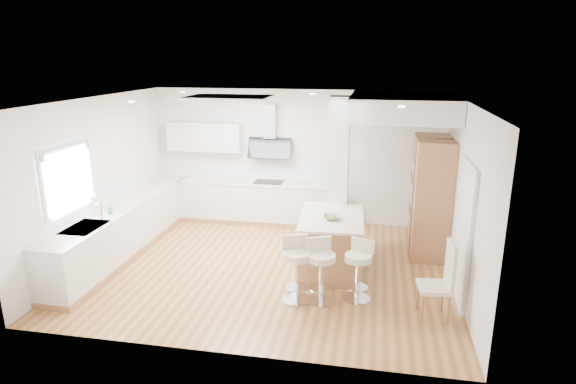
% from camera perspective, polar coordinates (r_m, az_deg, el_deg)
% --- Properties ---
extents(ground, '(6.00, 6.00, 0.00)m').
position_cam_1_polar(ground, '(8.27, -2.23, -8.86)').
color(ground, '#AD7640').
rests_on(ground, ground).
extents(ceiling, '(6.00, 5.00, 0.02)m').
position_cam_1_polar(ceiling, '(8.27, -2.23, -8.86)').
color(ceiling, white).
rests_on(ceiling, ground).
extents(wall_back, '(6.00, 0.04, 2.80)m').
position_cam_1_polar(wall_back, '(10.18, 0.78, 4.20)').
color(wall_back, silver).
rests_on(wall_back, ground).
extents(wall_left, '(0.04, 5.00, 2.80)m').
position_cam_1_polar(wall_left, '(8.93, -21.46, 1.43)').
color(wall_left, silver).
rests_on(wall_left, ground).
extents(wall_right, '(0.04, 5.00, 2.80)m').
position_cam_1_polar(wall_right, '(7.72, 19.92, -0.57)').
color(wall_right, silver).
rests_on(wall_right, ground).
extents(skylight, '(4.10, 2.10, 0.06)m').
position_cam_1_polar(skylight, '(8.33, -6.93, 11.02)').
color(skylight, white).
rests_on(skylight, ground).
extents(window_left, '(0.06, 1.28, 1.07)m').
position_cam_1_polar(window_left, '(8.12, -24.68, 1.84)').
color(window_left, white).
rests_on(window_left, ground).
extents(doorway_right, '(0.05, 1.00, 2.10)m').
position_cam_1_polar(doorway_right, '(7.28, 20.14, -4.90)').
color(doorway_right, '#473E38').
rests_on(doorway_right, ground).
extents(counter_left, '(0.63, 4.50, 1.35)m').
position_cam_1_polar(counter_left, '(9.24, -18.55, -3.95)').
color(counter_left, '#A77247').
rests_on(counter_left, ground).
extents(counter_back, '(3.62, 0.63, 2.50)m').
position_cam_1_polar(counter_back, '(10.28, -4.53, 0.22)').
color(counter_back, '#A77247').
rests_on(counter_back, ground).
extents(pillar, '(0.35, 0.35, 2.80)m').
position_cam_1_polar(pillar, '(8.55, 5.96, 1.85)').
color(pillar, white).
rests_on(pillar, ground).
extents(soffit, '(1.78, 2.20, 0.40)m').
position_cam_1_polar(soffit, '(8.78, 13.38, 9.83)').
color(soffit, white).
rests_on(soffit, ground).
extents(oven_column, '(0.63, 1.21, 2.10)m').
position_cam_1_polar(oven_column, '(8.94, 16.49, -0.43)').
color(oven_column, '#A77247').
rests_on(oven_column, ground).
extents(peninsula, '(1.09, 1.59, 1.01)m').
position_cam_1_polar(peninsula, '(8.05, 5.15, -5.97)').
color(peninsula, '#A77247').
rests_on(peninsula, ground).
extents(bar_stool_a, '(0.56, 0.56, 0.97)m').
position_cam_1_polar(bar_stool_a, '(7.00, 1.04, -8.73)').
color(bar_stool_a, silver).
rests_on(bar_stool_a, ground).
extents(bar_stool_b, '(0.56, 0.56, 0.95)m').
position_cam_1_polar(bar_stool_b, '(6.99, 3.92, -8.91)').
color(bar_stool_b, silver).
rests_on(bar_stool_b, ground).
extents(bar_stool_c, '(0.53, 0.53, 0.91)m').
position_cam_1_polar(bar_stool_c, '(7.11, 8.35, -8.83)').
color(bar_stool_c, silver).
rests_on(bar_stool_c, ground).
extents(dining_chair, '(0.47, 0.47, 1.10)m').
position_cam_1_polar(dining_chair, '(6.87, 17.82, -9.68)').
color(dining_chair, beige).
rests_on(dining_chair, ground).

